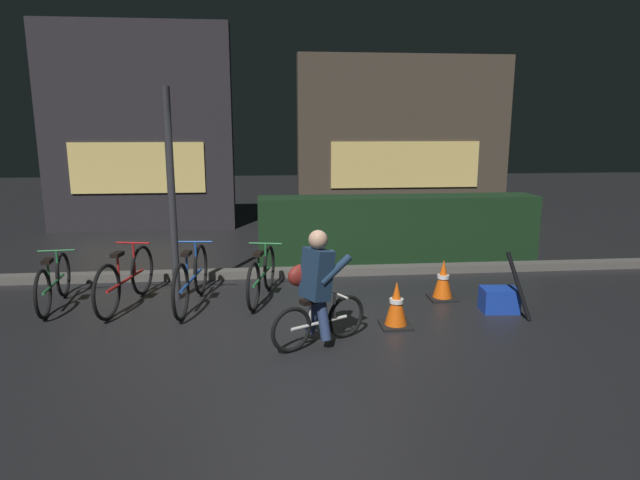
{
  "coord_description": "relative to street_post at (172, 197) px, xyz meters",
  "views": [
    {
      "loc": [
        -0.44,
        -5.97,
        2.28
      ],
      "look_at": [
        0.2,
        0.6,
        0.9
      ],
      "focal_mm": 30.51,
      "sensor_mm": 36.0,
      "label": 1
    }
  ],
  "objects": [
    {
      "name": "hedge_row",
      "position": [
        3.48,
        1.9,
        -0.83
      ],
      "size": [
        4.8,
        0.7,
        1.11
      ],
      "primitive_type": "cube",
      "color": "black",
      "rests_on": "ground"
    },
    {
      "name": "cyclist",
      "position": [
        1.73,
        -1.73,
        -0.76
      ],
      "size": [
        1.06,
        0.62,
        1.25
      ],
      "rotation": [
        0.0,
        0.0,
        0.51
      ],
      "color": "black",
      "rests_on": "ground"
    },
    {
      "name": "traffic_cone_near",
      "position": [
        2.7,
        -1.3,
        -1.13
      ],
      "size": [
        0.36,
        0.36,
        0.54
      ],
      "color": "black",
      "rests_on": "ground"
    },
    {
      "name": "street_post",
      "position": [
        0.0,
        0.0,
        0.0
      ],
      "size": [
        0.1,
        0.1,
        2.78
      ],
      "primitive_type": "cylinder",
      "color": "#2D2D33",
      "rests_on": "ground"
    },
    {
      "name": "traffic_cone_far",
      "position": [
        3.56,
        -0.35,
        -1.13
      ],
      "size": [
        0.36,
        0.36,
        0.55
      ],
      "color": "black",
      "rests_on": "ground"
    },
    {
      "name": "parked_bike_left_mid",
      "position": [
        -0.6,
        -0.23,
        -1.03
      ],
      "size": [
        0.47,
        1.69,
        0.79
      ],
      "rotation": [
        0.0,
        0.0,
        1.38
      ],
      "color": "black",
      "rests_on": "ground"
    },
    {
      "name": "parked_bike_center_left",
      "position": [
        0.24,
        -0.31,
        -1.03
      ],
      "size": [
        0.46,
        1.73,
        0.8
      ],
      "rotation": [
        0.0,
        0.0,
        1.46
      ],
      "color": "black",
      "rests_on": "ground"
    },
    {
      "name": "storefront_left",
      "position": [
        -1.56,
        5.3,
        0.84
      ],
      "size": [
        4.1,
        0.54,
        4.48
      ],
      "color": "#262328",
      "rests_on": "ground"
    },
    {
      "name": "storefront_right",
      "position": [
        4.57,
        6.0,
        0.58
      ],
      "size": [
        5.16,
        0.54,
        3.95
      ],
      "color": "#42382D",
      "rests_on": "ground"
    },
    {
      "name": "sidewalk_curb",
      "position": [
        1.68,
        1.0,
        -1.33
      ],
      "size": [
        12.0,
        0.24,
        0.12
      ],
      "primitive_type": "cube",
      "color": "#56544F",
      "rests_on": "ground"
    },
    {
      "name": "parked_bike_leftmost",
      "position": [
        -1.52,
        -0.16,
        -1.07
      ],
      "size": [
        0.46,
        1.51,
        0.7
      ],
      "rotation": [
        0.0,
        0.0,
        1.66
      ],
      "color": "black",
      "rests_on": "ground"
    },
    {
      "name": "parked_bike_center_right",
      "position": [
        1.14,
        -0.12,
        -1.06
      ],
      "size": [
        0.47,
        1.54,
        0.72
      ],
      "rotation": [
        0.0,
        0.0,
        1.36
      ],
      "color": "black",
      "rests_on": "ground"
    },
    {
      "name": "ground_plane",
      "position": [
        1.68,
        -1.2,
        -1.39
      ],
      "size": [
        40.0,
        40.0,
        0.0
      ],
      "primitive_type": "plane",
      "color": "black"
    },
    {
      "name": "closed_umbrella",
      "position": [
        4.23,
        -1.15,
        -0.99
      ],
      "size": [
        0.27,
        0.33,
        0.8
      ],
      "primitive_type": "cylinder",
      "rotation": [
        0.0,
        0.4,
        2.23
      ],
      "color": "black",
      "rests_on": "ground"
    },
    {
      "name": "blue_crate",
      "position": [
        4.11,
        -0.9,
        -1.24
      ],
      "size": [
        0.46,
        0.35,
        0.3
      ],
      "primitive_type": "cube",
      "rotation": [
        0.0,
        0.0,
        -0.08
      ],
      "color": "#193DB7",
      "rests_on": "ground"
    }
  ]
}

